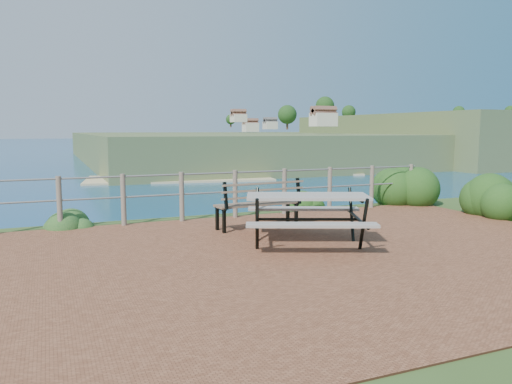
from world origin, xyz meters
TOP-DOWN VIEW (x-y plane):
  - ground at (0.00, 0.00)m, footprint 10.00×7.00m
  - ocean at (0.00, 200.00)m, footprint 1200.00×1200.00m
  - safety_railing at (0.00, 3.35)m, footprint 9.40×0.10m
  - distant_bay at (173.07, 202.61)m, footprint 290.00×232.36m
  - picnic_table at (0.18, 0.53)m, footprint 2.08×1.56m
  - park_bench at (0.00, 2.14)m, footprint 1.68×0.56m
  - shrub_right_front at (5.44, 1.52)m, footprint 1.24×1.24m
  - shrub_right_edge at (4.74, 3.64)m, footprint 1.14×1.14m
  - shrub_lip_west at (-3.33, 3.60)m, footprint 0.84×0.84m
  - shrub_lip_east at (2.09, 4.31)m, footprint 0.79×0.79m

SIDE VIEW (x-z plane):
  - distant_bay at x=173.07m, z-range -13.52..10.48m
  - ground at x=0.00m, z-range -0.06..0.06m
  - ocean at x=0.00m, z-range 0.00..0.00m
  - shrub_right_front at x=5.44m, z-range -0.88..0.88m
  - shrub_right_edge at x=4.74m, z-range -0.81..0.81m
  - shrub_lip_west at x=-3.33m, z-range -0.31..0.31m
  - shrub_lip_east at x=2.09m, z-range -0.27..0.27m
  - picnic_table at x=0.18m, z-range 0.11..0.92m
  - safety_railing at x=0.00m, z-range 0.07..1.07m
  - park_bench at x=0.00m, z-range 0.15..1.08m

